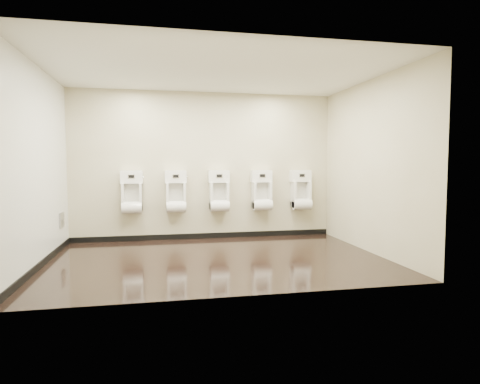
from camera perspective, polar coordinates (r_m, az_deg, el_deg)
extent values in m
cube|color=black|center=(6.17, -3.09, -9.49)|extent=(5.00, 3.50, 0.00)
cube|color=silver|center=(6.15, -3.20, 16.80)|extent=(5.00, 3.50, 0.00)
cube|color=beige|center=(7.73, -5.01, 3.71)|extent=(5.00, 0.02, 2.80)
cube|color=beige|center=(4.27, 0.23, 3.50)|extent=(5.00, 0.02, 2.80)
cube|color=beige|center=(6.16, -26.88, 3.22)|extent=(0.02, 3.50, 2.80)
cube|color=beige|center=(6.82, 18.17, 3.49)|extent=(0.02, 3.50, 2.80)
cube|color=white|center=(6.16, -26.83, 3.22)|extent=(0.01, 3.50, 2.80)
cube|color=black|center=(7.84, -4.94, -6.20)|extent=(5.00, 0.02, 0.10)
cube|color=black|center=(6.31, -26.38, -9.13)|extent=(0.02, 3.50, 0.10)
cube|color=#9E9EA3|center=(7.38, -24.04, -3.65)|extent=(0.03, 0.25, 0.25)
cylinder|color=silver|center=(7.37, -23.90, -3.65)|extent=(0.02, 0.04, 0.04)
cube|color=white|center=(7.60, -15.11, -0.73)|extent=(0.36, 0.26, 0.51)
cube|color=silver|center=(7.68, -15.08, -0.38)|extent=(0.27, 0.01, 0.39)
cylinder|color=white|center=(7.54, -15.12, -2.16)|extent=(0.36, 0.22, 0.22)
cube|color=white|center=(7.61, -15.15, 2.02)|extent=(0.40, 0.19, 0.22)
cube|color=black|center=(7.51, -15.20, 2.15)|extent=(0.10, 0.01, 0.05)
cube|color=silver|center=(7.51, -15.20, 2.15)|extent=(0.12, 0.01, 0.07)
cylinder|color=silver|center=(7.60, -13.60, 2.04)|extent=(0.01, 0.03, 0.03)
cube|color=white|center=(7.59, -9.10, -0.65)|extent=(0.36, 0.26, 0.51)
cube|color=silver|center=(7.67, -9.13, -0.30)|extent=(0.27, 0.01, 0.39)
cylinder|color=white|center=(7.53, -9.07, -2.08)|extent=(0.36, 0.22, 0.22)
cube|color=white|center=(7.60, -9.14, 2.10)|extent=(0.40, 0.19, 0.22)
cube|color=black|center=(7.50, -9.12, 2.23)|extent=(0.10, 0.01, 0.05)
cube|color=silver|center=(7.50, -9.12, 2.23)|extent=(0.12, 0.01, 0.07)
cylinder|color=silver|center=(7.61, -7.60, 2.12)|extent=(0.01, 0.03, 0.03)
cube|color=white|center=(7.66, -3.00, -0.56)|extent=(0.36, 0.26, 0.51)
cube|color=silver|center=(7.74, -3.10, -0.21)|extent=(0.27, 0.01, 0.39)
cylinder|color=white|center=(7.61, -2.92, -1.97)|extent=(0.36, 0.22, 0.22)
cube|color=white|center=(7.67, -3.05, 2.17)|extent=(0.40, 0.19, 0.22)
cube|color=black|center=(7.57, -2.94, 2.30)|extent=(0.10, 0.01, 0.05)
cube|color=silver|center=(7.58, -2.95, 2.30)|extent=(0.12, 0.01, 0.07)
cylinder|color=silver|center=(7.71, -1.54, 2.18)|extent=(0.01, 0.03, 0.03)
cube|color=white|center=(7.83, 3.09, -0.46)|extent=(0.36, 0.26, 0.51)
cube|color=silver|center=(7.91, 2.94, -0.13)|extent=(0.27, 0.01, 0.39)
cylinder|color=white|center=(7.78, 3.21, -1.84)|extent=(0.36, 0.22, 0.22)
cube|color=white|center=(7.84, 3.04, 2.21)|extent=(0.40, 0.19, 0.22)
cube|color=black|center=(7.74, 3.22, 2.33)|extent=(0.10, 0.01, 0.05)
cube|color=silver|center=(7.75, 3.22, 2.33)|extent=(0.12, 0.01, 0.07)
cylinder|color=silver|center=(7.89, 4.48, 2.21)|extent=(0.01, 0.03, 0.03)
cube|color=white|center=(8.07, 8.64, -0.37)|extent=(0.36, 0.26, 0.51)
cube|color=silver|center=(8.14, 8.44, -0.04)|extent=(0.27, 0.01, 0.39)
cylinder|color=white|center=(8.02, 8.80, -1.71)|extent=(0.36, 0.22, 0.22)
cube|color=white|center=(8.08, 8.58, 2.22)|extent=(0.40, 0.19, 0.22)
cube|color=black|center=(7.98, 8.83, 2.34)|extent=(0.10, 0.01, 0.05)
cube|color=silver|center=(7.99, 8.82, 2.34)|extent=(0.12, 0.01, 0.07)
cylinder|color=silver|center=(8.15, 9.94, 2.22)|extent=(0.01, 0.03, 0.03)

